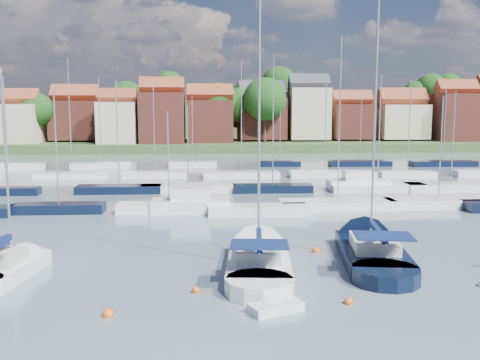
{
  "coord_description": "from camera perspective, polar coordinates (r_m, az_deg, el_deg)",
  "views": [
    {
      "loc": [
        -3.83,
        -27.43,
        9.31
      ],
      "look_at": [
        -1.25,
        14.0,
        3.72
      ],
      "focal_mm": 40.0,
      "sensor_mm": 36.0,
      "label": 1
    }
  ],
  "objects": [
    {
      "name": "sailboat_left",
      "position": [
        33.4,
        -22.77,
        -8.47
      ],
      "size": [
        3.67,
        9.28,
        12.4
      ],
      "rotation": [
        0.0,
        0.0,
        1.43
      ],
      "color": "white",
      "rests_on": "ground"
    },
    {
      "name": "tender",
      "position": [
        25.34,
        3.84,
        -13.4
      ],
      "size": [
        2.72,
        2.04,
        0.53
      ],
      "rotation": [
        0.0,
        0.0,
        0.41
      ],
      "color": "white",
      "rests_on": "ground"
    },
    {
      "name": "buoy_e",
      "position": [
        35.48,
        8.08,
        -7.62
      ],
      "size": [
        0.49,
        0.49,
        0.49
      ],
      "primitive_type": "sphere",
      "color": "#D85914",
      "rests_on": "ground"
    },
    {
      "name": "buoy_d",
      "position": [
        26.79,
        11.51,
        -12.82
      ],
      "size": [
        0.45,
        0.45,
        0.45
      ],
      "primitive_type": "sphere",
      "color": "#D85914",
      "rests_on": "ground"
    },
    {
      "name": "sailboat_centre",
      "position": [
        33.18,
        1.97,
        -8.01
      ],
      "size": [
        4.66,
        13.53,
        17.94
      ],
      "rotation": [
        0.0,
        0.0,
        1.48
      ],
      "color": "white",
      "rests_on": "ground"
    },
    {
      "name": "marina_field",
      "position": [
        63.47,
        1.65,
        -0.37
      ],
      "size": [
        79.62,
        41.41,
        15.93
      ],
      "color": "white",
      "rests_on": "ground"
    },
    {
      "name": "buoy_c",
      "position": [
        27.87,
        -4.73,
        -11.87
      ],
      "size": [
        0.42,
        0.42,
        0.42
      ],
      "primitive_type": "sphere",
      "color": "#D85914",
      "rests_on": "ground"
    },
    {
      "name": "ground",
      "position": [
        68.18,
        -0.31,
        -0.17
      ],
      "size": [
        260.0,
        260.0,
        0.0
      ],
      "primitive_type": "plane",
      "color": "#4F636B",
      "rests_on": "ground"
    },
    {
      "name": "sailboat_navy",
      "position": [
        36.19,
        13.39,
        -6.88
      ],
      "size": [
        5.62,
        14.3,
        19.16
      ],
      "rotation": [
        0.0,
        0.0,
        1.43
      ],
      "color": "black",
      "rests_on": "ground"
    },
    {
      "name": "far_shore_town",
      "position": [
        160.28,
        -1.41,
        5.99
      ],
      "size": [
        212.46,
        90.0,
        22.27
      ],
      "color": "#3B5028",
      "rests_on": "ground"
    },
    {
      "name": "buoy_b",
      "position": [
        25.52,
        -13.88,
        -13.95
      ],
      "size": [
        0.53,
        0.53,
        0.53
      ],
      "primitive_type": "sphere",
      "color": "#D85914",
      "rests_on": "ground"
    }
  ]
}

